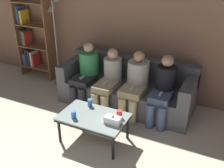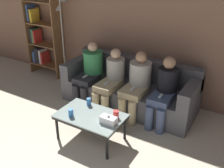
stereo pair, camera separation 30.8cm
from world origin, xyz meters
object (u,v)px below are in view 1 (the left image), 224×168
(cup_near_left, at_px, (90,103))
(standing_lamp, at_px, (56,32))
(seated_person_mid_right, at_px, (136,81))
(coffee_table, at_px, (93,118))
(seated_person_mid_left, at_px, (109,79))
(couch, at_px, (127,88))
(seated_person_right_end, at_px, (163,88))
(cup_near_right, at_px, (119,114))
(tissue_box, at_px, (113,120))
(bookshelf, at_px, (32,39))
(seated_person_left_end, at_px, (87,71))
(cup_far_center, at_px, (74,115))

(cup_near_left, bearing_deg, standing_lamp, 140.81)
(standing_lamp, distance_m, seated_person_mid_right, 1.90)
(coffee_table, distance_m, seated_person_mid_left, 0.98)
(couch, relative_size, seated_person_right_end, 2.17)
(couch, bearing_deg, cup_near_right, -72.96)
(standing_lamp, bearing_deg, cup_near_left, -39.19)
(cup_near_left, distance_m, tissue_box, 0.56)
(bookshelf, relative_size, standing_lamp, 1.02)
(seated_person_left_end, xyz_separation_m, seated_person_mid_right, (0.93, -0.00, -0.00))
(cup_near_right, bearing_deg, bookshelf, 152.96)
(cup_far_center, bearing_deg, cup_near_left, 84.10)
(seated_person_mid_left, height_order, seated_person_right_end, seated_person_right_end)
(cup_far_center, height_order, standing_lamp, standing_lamp)
(couch, bearing_deg, seated_person_right_end, -17.43)
(coffee_table, xyz_separation_m, bookshelf, (-2.30, 1.47, 0.46))
(cup_near_left, xyz_separation_m, seated_person_left_end, (-0.50, 0.77, 0.11))
(couch, relative_size, coffee_table, 2.46)
(standing_lamp, distance_m, seated_person_right_end, 2.35)
(cup_near_right, relative_size, cup_far_center, 1.01)
(couch, distance_m, cup_near_left, 1.01)
(bookshelf, xyz_separation_m, standing_lamp, (0.76, -0.14, 0.27))
(bookshelf, bearing_deg, seated_person_mid_right, -10.87)
(couch, height_order, tissue_box, couch)
(standing_lamp, relative_size, seated_person_mid_left, 1.73)
(couch, relative_size, standing_lamp, 1.30)
(cup_far_center, distance_m, tissue_box, 0.55)
(tissue_box, bearing_deg, seated_person_mid_right, 94.07)
(cup_near_left, height_order, seated_person_left_end, seated_person_left_end)
(cup_far_center, height_order, seated_person_right_end, seated_person_right_end)
(seated_person_mid_left, bearing_deg, seated_person_left_end, 175.30)
(coffee_table, xyz_separation_m, tissue_box, (0.32, -0.04, 0.09))
(seated_person_mid_right, height_order, seated_person_right_end, seated_person_right_end)
(cup_near_right, distance_m, seated_person_mid_left, 1.00)
(cup_far_center, xyz_separation_m, seated_person_mid_right, (0.47, 1.14, 0.11))
(tissue_box, height_order, seated_person_left_end, seated_person_left_end)
(coffee_table, xyz_separation_m, cup_far_center, (-0.22, -0.16, 0.10))
(cup_near_right, distance_m, bookshelf, 2.99)
(tissue_box, bearing_deg, cup_far_center, -167.53)
(seated_person_mid_right, bearing_deg, seated_person_mid_left, -175.50)
(seated_person_mid_left, distance_m, seated_person_mid_right, 0.47)
(cup_near_left, relative_size, seated_person_left_end, 0.10)
(couch, distance_m, tissue_box, 1.28)
(coffee_table, height_order, cup_near_right, cup_near_right)
(coffee_table, relative_size, cup_far_center, 8.63)
(tissue_box, distance_m, seated_person_right_end, 1.09)
(bookshelf, height_order, seated_person_right_end, bookshelf)
(couch, xyz_separation_m, tissue_box, (0.31, -1.23, 0.16))
(cup_near_right, bearing_deg, standing_lamp, 147.38)
(coffee_table, relative_size, cup_near_right, 8.54)
(seated_person_left_end, relative_size, seated_person_mid_left, 1.04)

